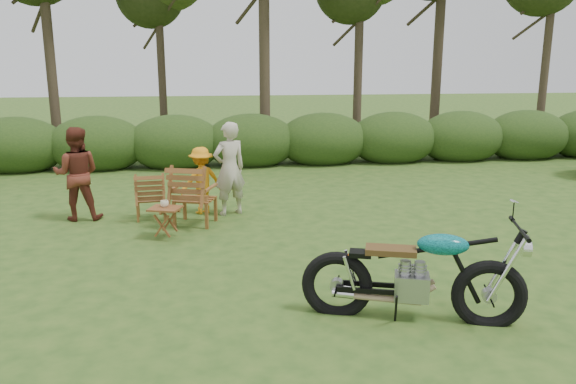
{
  "coord_description": "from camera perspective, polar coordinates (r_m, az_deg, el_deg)",
  "views": [
    {
      "loc": [
        -1.13,
        -6.04,
        2.77
      ],
      "look_at": [
        -0.0,
        1.83,
        0.9
      ],
      "focal_mm": 35.0,
      "sensor_mm": 36.0,
      "label": 1
    }
  ],
  "objects": [
    {
      "name": "ground",
      "position": [
        6.74,
        2.27,
        -11.04
      ],
      "size": [
        80.0,
        80.0,
        0.0
      ],
      "primitive_type": "plane",
      "color": "#284918",
      "rests_on": "ground"
    },
    {
      "name": "tree_line",
      "position": [
        15.89,
        -2.34,
        16.98
      ],
      "size": [
        22.52,
        11.62,
        8.14
      ],
      "color": "#332A1C",
      "rests_on": "ground"
    },
    {
      "name": "motorcycle",
      "position": [
        6.48,
        12.27,
        -12.37
      ],
      "size": [
        2.43,
        1.52,
        1.3
      ],
      "primitive_type": null,
      "rotation": [
        0.0,
        0.0,
        -0.31
      ],
      "color": "#0EB5B9",
      "rests_on": "ground"
    },
    {
      "name": "lawn_chair_right",
      "position": [
        9.88,
        -9.35,
        -3.22
      ],
      "size": [
        0.93,
        0.93,
        1.06
      ],
      "primitive_type": null,
      "rotation": [
        0.0,
        0.0,
        2.81
      ],
      "color": "brown",
      "rests_on": "ground"
    },
    {
      "name": "lawn_chair_left",
      "position": [
        10.38,
        -13.67,
        -2.62
      ],
      "size": [
        0.63,
        0.63,
        0.85
      ],
      "primitive_type": null,
      "rotation": [
        0.0,
        0.0,
        3.23
      ],
      "color": "brown",
      "rests_on": "ground"
    },
    {
      "name": "side_table",
      "position": [
        9.12,
        -12.3,
        -3.09
      ],
      "size": [
        0.6,
        0.55,
        0.51
      ],
      "primitive_type": null,
      "rotation": [
        0.0,
        0.0,
        -0.32
      ],
      "color": "brown",
      "rests_on": "ground"
    },
    {
      "name": "cup",
      "position": [
        9.09,
        -12.44,
        -1.17
      ],
      "size": [
        0.14,
        0.14,
        0.1
      ],
      "primitive_type": "imported",
      "rotation": [
        0.0,
        0.0,
        -0.09
      ],
      "color": "beige",
      "rests_on": "side_table"
    },
    {
      "name": "adult_a",
      "position": [
        10.42,
        -5.86,
        -2.24
      ],
      "size": [
        0.73,
        0.62,
        1.71
      ],
      "primitive_type": "imported",
      "rotation": [
        0.0,
        0.0,
        3.55
      ],
      "color": "#C0B69E",
      "rests_on": "ground"
    },
    {
      "name": "adult_b",
      "position": [
        10.71,
        -20.32,
        -2.59
      ],
      "size": [
        0.81,
        0.64,
        1.65
      ],
      "primitive_type": "imported",
      "rotation": [
        0.0,
        0.0,
        3.16
      ],
      "color": "maroon",
      "rests_on": "ground"
    },
    {
      "name": "child",
      "position": [
        10.57,
        -8.67,
        -2.11
      ],
      "size": [
        0.92,
        0.77,
        1.24
      ],
      "primitive_type": "imported",
      "rotation": [
        0.0,
        0.0,
        3.6
      ],
      "color": "orange",
      "rests_on": "ground"
    }
  ]
}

